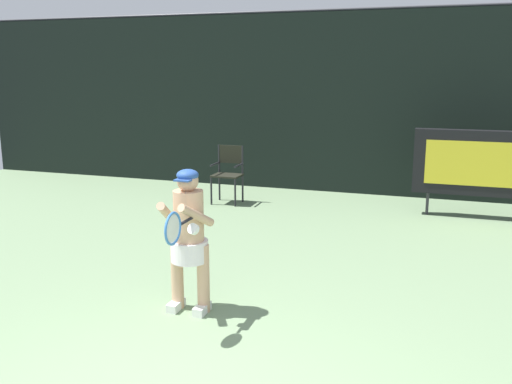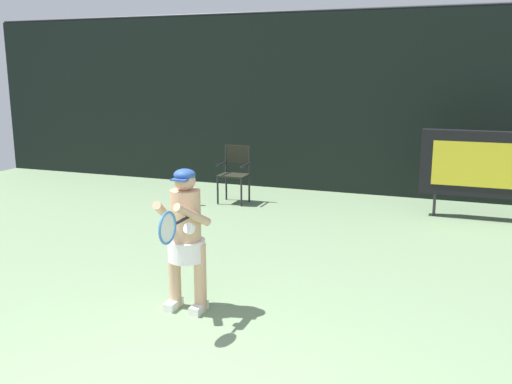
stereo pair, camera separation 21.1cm
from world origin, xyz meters
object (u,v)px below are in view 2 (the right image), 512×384
water_bottle (198,199)px  tennis_player (186,234)px  umpire_chair (235,170)px  tennis_racket (169,227)px  scoreboard (489,165)px

water_bottle → tennis_player: (1.98, -4.26, 0.71)m
umpire_chair → tennis_player: bearing=-73.3°
tennis_racket → umpire_chair: bearing=102.0°
water_bottle → tennis_racket: size_ratio=0.44×
umpire_chair → tennis_player: 4.96m
scoreboard → tennis_racket: size_ratio=3.65×
umpire_chair → tennis_racket: size_ratio=1.79×
tennis_racket → tennis_player: bearing=99.2°
scoreboard → umpire_chair: 4.47m
scoreboard → umpire_chair: scoreboard is taller
water_bottle → scoreboard: bearing=8.5°
umpire_chair → water_bottle: umpire_chair is taller
tennis_player → tennis_racket: (0.14, -0.60, 0.24)m
tennis_player → tennis_racket: size_ratio=2.51×
scoreboard → tennis_racket: bearing=-117.2°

